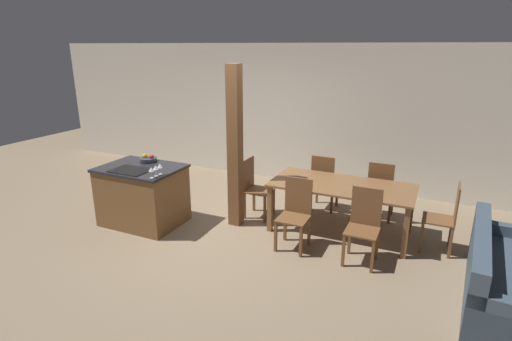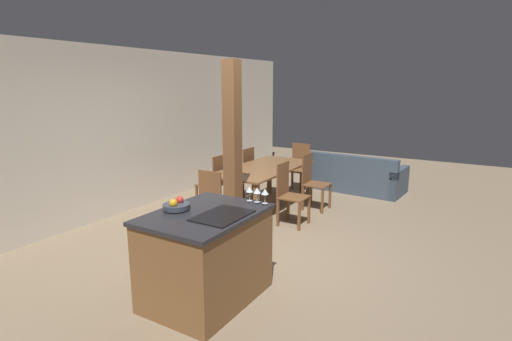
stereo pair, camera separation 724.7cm
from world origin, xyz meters
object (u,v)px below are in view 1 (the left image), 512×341
Objects in this scene: dining_chair_near_left at (295,213)px; dining_chair_far_right at (380,190)px; dining_chair_far_left at (324,182)px; wine_glass_far at (160,166)px; couch at (509,281)px; fruit_bowl at (148,159)px; kitchen_island at (143,195)px; dining_chair_near_right at (363,225)px; dining_chair_head_end at (255,187)px; wine_glass_near at (151,170)px; wine_glass_middle at (156,168)px; dining_chair_foot_end at (445,217)px; timber_post at (235,148)px; dining_table at (342,190)px.

dining_chair_near_left is 1.00× the size of dining_chair_far_right.
dining_chair_far_left and dining_chair_far_right have the same top height.
wine_glass_far reaches higher than couch.
dining_chair_far_left is at bearing 29.25° from fruit_bowl.
wine_glass_far reaches higher than kitchen_island.
dining_chair_near_right is 1.00× the size of dining_chair_head_end.
wine_glass_near is at bearing 36.30° from dining_chair_far_right.
wine_glass_middle is 0.16× the size of dining_chair_foot_end.
dining_chair_near_left is 1.41m from dining_chair_far_left.
dining_chair_far_right is (2.78, 1.85, -0.54)m from wine_glass_far.
kitchen_island is 0.80m from wine_glass_far.
dining_chair_near_right is 1.00× the size of dining_chair_foot_end.
dining_chair_far_right is 0.39× the size of timber_post.
dining_chair_foot_end is (1.84, -0.70, 0.00)m from dining_chair_far_left.
fruit_bowl is 1.71× the size of wine_glass_far.
wine_glass_far is 0.16× the size of dining_chair_near_right.
fruit_bowl is at bearing 132.50° from wine_glass_near.
timber_post is at bearing 23.24° from kitchen_island.
kitchen_island is at bearing -74.49° from fruit_bowl.
dining_chair_head_end reaches higher than dining_table.
dining_chair_foot_end is (0.93, -0.70, 0.00)m from dining_chair_far_right.
timber_post reaches higher than dining_chair_far_left.
wine_glass_middle is 0.16× the size of dining_chair_far_left.
dining_chair_far_left is at bearing 0.00° from dining_chair_far_right.
dining_chair_far_left is 0.91m from dining_chair_far_right.
couch is at bearing 2.67° from wine_glass_far.
fruit_bowl reaches higher than dining_chair_far_left.
wine_glass_middle is 0.16× the size of dining_chair_near_right.
dining_chair_head_end is at bearing 143.05° from dining_chair_near_left.
dining_chair_near_right reaches higher than kitchen_island.
dining_chair_near_left is 1.00× the size of dining_chair_foot_end.
kitchen_island is 3.01m from dining_table.
wine_glass_middle is 3.43m from dining_chair_far_right.
dining_table is 2.29m from couch.
dining_chair_near_right is at bearing 12.84° from wine_glass_near.
kitchen_island is 7.78× the size of wine_glass_far.
dining_chair_far_right is 2.37m from timber_post.
dining_chair_head_end is at bearing 23.89° from fruit_bowl.
timber_post is (0.80, 0.94, 0.17)m from wine_glass_near.
dining_chair_far_right is 1.17m from dining_chair_foot_end.
dining_table is at bearing -90.00° from dining_chair_head_end.
dining_chair_foot_end is at bearing 18.52° from wine_glass_middle.
wine_glass_middle is at bearing -151.83° from dining_table.
wine_glass_middle is 0.16× the size of dining_chair_far_right.
dining_chair_far_right is at bearing -126.95° from dining_chair_foot_end.
dining_chair_far_left is at bearing 90.00° from dining_chair_near_left.
dining_chair_far_right is (3.30, 1.67, 0.04)m from kitchen_island.
dining_chair_far_left is (0.00, 1.41, 0.00)m from dining_chair_near_left.
dining_table is 1.67m from timber_post.
dining_chair_far_right reaches higher than dining_table.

